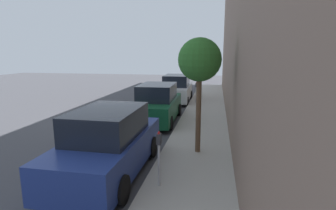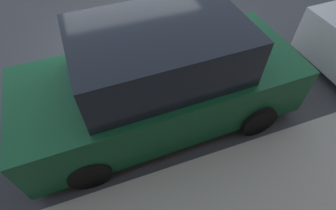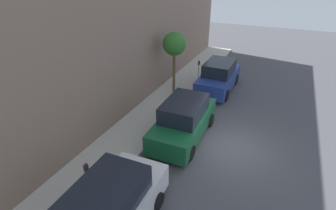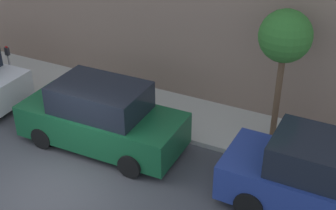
{
  "view_description": "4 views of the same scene",
  "coord_description": "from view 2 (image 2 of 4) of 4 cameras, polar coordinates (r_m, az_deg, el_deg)",
  "views": [
    {
      "loc": [
        5.33,
        -13.14,
        3.56
      ],
      "look_at": [
        2.98,
        -0.46,
        1.0
      ],
      "focal_mm": 28.0,
      "sensor_mm": 36.0,
      "label": 1
    },
    {
      "loc": [
        5.33,
        -0.9,
        4.1
      ],
      "look_at": [
        2.91,
        -0.03,
        1.0
      ],
      "focal_mm": 28.0,
      "sensor_mm": 36.0,
      "label": 2
    },
    {
      "loc": [
        -1.54,
        10.27,
        7.53
      ],
      "look_at": [
        3.61,
        -0.93,
        1.0
      ],
      "focal_mm": 28.0,
      "sensor_mm": 36.0,
      "label": 3
    },
    {
      "loc": [
        -7.05,
        -6.87,
        7.89
      ],
      "look_at": [
        3.72,
        -1.38,
        1.0
      ],
      "focal_mm": 50.0,
      "sensor_mm": 36.0,
      "label": 4
    }
  ],
  "objects": [
    {
      "name": "ground_plane",
      "position": [
        6.78,
        -8.27,
        12.53
      ],
      "size": [
        60.0,
        60.0,
        0.0
      ],
      "primitive_type": "plane",
      "color": "#424247"
    },
    {
      "name": "parked_suv_second",
      "position": [
        4.48,
        -1.59,
        5.23
      ],
      "size": [
        2.08,
        4.84,
        1.98
      ],
      "color": "#14512D",
      "rests_on": "ground_plane"
    }
  ]
}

